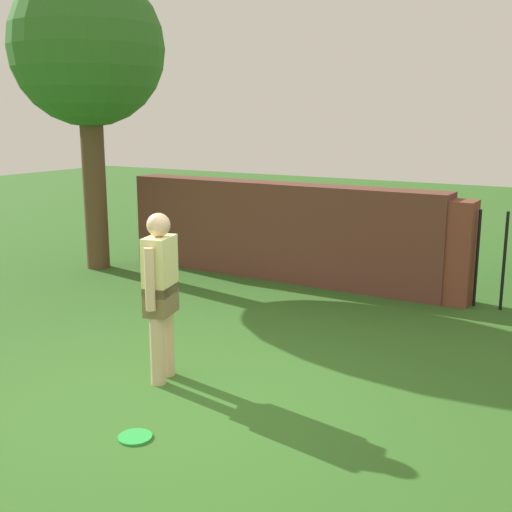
# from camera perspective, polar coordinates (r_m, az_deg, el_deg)

# --- Properties ---
(ground_plane) EXTENTS (40.00, 40.00, 0.00)m
(ground_plane) POSITION_cam_1_polar(r_m,az_deg,el_deg) (5.89, -6.45, -12.85)
(ground_plane) COLOR #336623
(brick_wall) EXTENTS (5.24, 0.50, 1.48)m
(brick_wall) POSITION_cam_1_polar(r_m,az_deg,el_deg) (10.02, 1.99, 2.21)
(brick_wall) COLOR brown
(brick_wall) RESTS_ON ground
(tree) EXTENTS (2.43, 2.43, 4.73)m
(tree) POSITION_cam_1_polar(r_m,az_deg,el_deg) (10.93, -14.60, 17.00)
(tree) COLOR brown
(tree) RESTS_ON ground
(person) EXTENTS (0.31, 0.52, 1.62)m
(person) POSITION_cam_1_polar(r_m,az_deg,el_deg) (6.14, -8.39, -2.92)
(person) COLOR beige
(person) RESTS_ON ground
(frisbee_green) EXTENTS (0.27, 0.27, 0.02)m
(frisbee_green) POSITION_cam_1_polar(r_m,az_deg,el_deg) (5.39, -10.58, -15.38)
(frisbee_green) COLOR green
(frisbee_green) RESTS_ON ground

